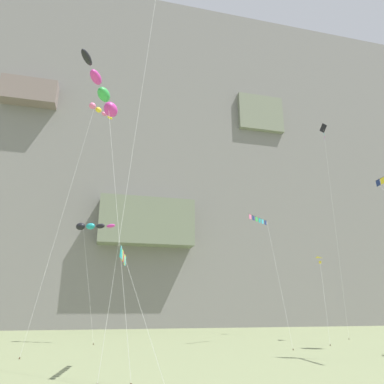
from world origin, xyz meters
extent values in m
cube|color=slate|center=(0.00, 71.78, 34.77)|extent=(180.00, 30.24, 69.54)
cube|color=slate|center=(-22.39, 56.10, 40.92)|extent=(9.60, 4.32, 4.70)
cube|color=slate|center=(0.00, 55.66, 17.78)|extent=(16.55, 4.63, 8.33)
cube|color=gray|center=(23.82, 57.07, 43.54)|extent=(10.11, 2.78, 8.40)
cylinder|color=silver|center=(-5.52, 13.13, 14.86)|extent=(2.61, 3.62, 29.47)
cube|color=navy|center=(12.05, 14.05, 11.92)|extent=(0.08, 0.40, 0.44)
cube|color=yellow|center=(12.02, 13.56, 11.92)|extent=(0.06, 0.40, 0.44)
ellipsoid|color=black|center=(-9.61, 32.71, 11.57)|extent=(1.31, 1.24, 0.86)
ellipsoid|color=teal|center=(-8.57, 32.07, 11.51)|extent=(1.23, 1.11, 0.71)
ellipsoid|color=black|center=(-7.53, 31.44, 11.45)|extent=(1.15, 0.97, 0.56)
ellipsoid|color=#CC3399|center=(-6.49, 30.80, 11.39)|extent=(1.06, 0.84, 0.42)
cylinder|color=silver|center=(-8.30, 31.63, 5.74)|extent=(2.02, 1.79, 11.23)
cylinder|color=#4C3823|center=(-7.29, 30.74, 0.06)|extent=(0.08, 0.08, 0.12)
cube|color=black|center=(22.16, 33.32, 27.75)|extent=(0.35, 1.39, 1.36)
cylinder|color=black|center=(22.16, 33.32, 27.75)|extent=(0.41, 0.26, 1.08)
cube|color=black|center=(22.15, 33.32, 27.23)|extent=(0.11, 0.15, 0.08)
cube|color=#38B2D1|center=(22.15, 33.32, 26.94)|extent=(0.10, 0.15, 0.08)
cube|color=#38B2D1|center=(22.18, 33.32, 26.64)|extent=(0.10, 0.15, 0.08)
cube|color=#CC3399|center=(22.19, 33.32, 26.35)|extent=(0.09, 0.16, 0.08)
cube|color=purple|center=(22.12, 33.32, 26.06)|extent=(0.11, 0.14, 0.08)
cylinder|color=silver|center=(20.89, 31.69, 13.85)|extent=(2.56, 3.27, 27.46)
cylinder|color=#4C3823|center=(19.62, 30.06, 0.06)|extent=(0.08, 0.08, 0.12)
ellipsoid|color=#CC3399|center=(-7.23, 14.88, 15.71)|extent=(1.22, 1.56, 0.92)
ellipsoid|color=green|center=(-7.69, 13.33, 15.79)|extent=(1.06, 1.51, 0.76)
ellipsoid|color=#CC3399|center=(-8.16, 11.78, 15.87)|extent=(0.91, 1.46, 0.61)
ellipsoid|color=black|center=(-8.63, 10.23, 15.94)|extent=(0.76, 1.41, 0.45)
cylinder|color=silver|center=(-6.38, 12.76, 7.82)|extent=(2.00, 3.32, 15.40)
cylinder|color=black|center=(-5.90, 13.93, 6.29)|extent=(0.58, 4.34, 0.03)
cube|color=teal|center=(-6.13, 12.07, 5.98)|extent=(0.14, 0.51, 0.57)
cube|color=#38B2D1|center=(-6.06, 12.69, 5.98)|extent=(0.15, 0.52, 0.57)
cube|color=#8CCC33|center=(-5.98, 13.31, 5.98)|extent=(0.11, 0.51, 0.57)
cube|color=red|center=(-5.90, 13.93, 5.98)|extent=(0.10, 0.51, 0.57)
cube|color=teal|center=(-5.82, 14.55, 5.98)|extent=(0.15, 0.51, 0.57)
cube|color=yellow|center=(-5.74, 15.17, 5.98)|extent=(0.12, 0.51, 0.57)
cube|color=#38B2D1|center=(-5.66, 15.79, 5.98)|extent=(0.12, 0.51, 0.57)
cylinder|color=silver|center=(-5.11, 10.93, 3.20)|extent=(2.14, 1.69, 6.17)
cylinder|color=black|center=(8.43, 27.17, 12.29)|extent=(3.16, 2.47, 0.02)
cube|color=navy|center=(9.74, 28.19, 12.04)|extent=(0.35, 0.28, 0.46)
cube|color=#38B2D1|center=(9.22, 27.78, 12.04)|extent=(0.36, 0.30, 0.46)
cube|color=teal|center=(8.70, 27.37, 12.04)|extent=(0.37, 0.31, 0.46)
cube|color=green|center=(8.17, 26.96, 12.04)|extent=(0.34, 0.28, 0.46)
cube|color=navy|center=(7.65, 26.55, 12.04)|extent=(0.35, 0.28, 0.46)
cube|color=pink|center=(7.13, 26.15, 12.04)|extent=(0.35, 0.28, 0.46)
cylinder|color=silver|center=(9.27, 25.25, 6.21)|extent=(1.49, 6.28, 12.18)
cylinder|color=#4C3823|center=(8.53, 22.12, 0.06)|extent=(0.08, 0.08, 0.12)
pyramid|color=yellow|center=(16.39, 28.35, 8.13)|extent=(1.06, 1.25, 0.13)
cube|color=yellow|center=(16.07, 28.48, 8.02)|extent=(0.27, 0.14, 0.31)
cylinder|color=silver|center=(14.88, 26.59, 4.07)|extent=(2.41, 3.81, 7.90)
cylinder|color=#4C3823|center=(13.68, 24.69, 0.06)|extent=(0.08, 0.08, 0.12)
ellipsoid|color=pink|center=(-9.14, 25.73, 22.22)|extent=(0.94, 0.94, 0.66)
ellipsoid|color=yellow|center=(-8.56, 26.31, 22.18)|extent=(0.86, 0.86, 0.55)
ellipsoid|color=pink|center=(-7.99, 26.89, 22.14)|extent=(0.77, 0.77, 0.43)
ellipsoid|color=yellow|center=(-7.41, 27.47, 22.10)|extent=(0.69, 0.69, 0.31)
cylinder|color=silver|center=(-10.45, 23.79, 11.08)|extent=(2.98, 4.24, 21.93)
cylinder|color=#4C3823|center=(-11.93, 21.68, 0.06)|extent=(0.08, 0.08, 0.12)
camera|label=1|loc=(-6.95, -6.46, 3.24)|focal=33.39mm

